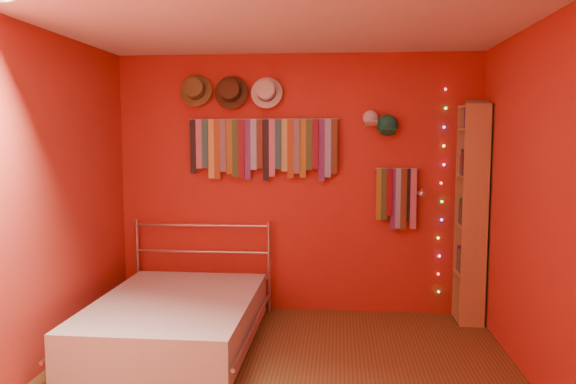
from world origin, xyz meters
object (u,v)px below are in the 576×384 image
(reading_lamp, at_px, (421,193))
(bookshelf, at_px, (476,213))
(tie_rack, at_px, (263,146))
(bed, at_px, (175,320))

(reading_lamp, height_order, bookshelf, bookshelf)
(tie_rack, bearing_deg, reading_lamp, -5.62)
(bookshelf, bearing_deg, tie_rack, 175.53)
(reading_lamp, xyz_separation_m, bed, (-2.09, -0.83, -0.98))
(bookshelf, height_order, bed, bookshelf)
(bookshelf, bearing_deg, bed, -162.41)
(reading_lamp, bearing_deg, tie_rack, 174.38)
(tie_rack, height_order, reading_lamp, tie_rack)
(bed, bearing_deg, reading_lamp, 22.14)
(tie_rack, distance_m, reading_lamp, 1.56)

